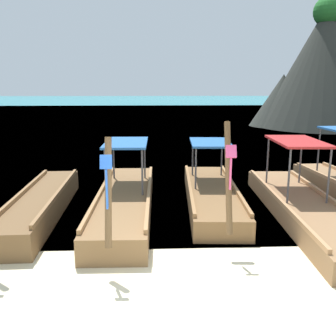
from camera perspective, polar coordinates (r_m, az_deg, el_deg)
ground at (r=5.95m, az=1.93°, el=-21.06°), size 120.00×120.00×0.00m
sea_water at (r=67.20m, az=-2.25°, el=9.67°), size 120.00×120.00×0.00m
longtail_boat_green_ribbon at (r=10.10m, az=-18.91°, el=-5.35°), size 1.14×5.87×2.65m
longtail_boat_blue_ribbon at (r=9.86m, az=-6.58°, el=-5.04°), size 1.44×6.45×2.43m
longtail_boat_pink_ribbon at (r=10.57m, az=6.66°, el=-3.94°), size 1.62×6.19×2.60m
longtail_boat_yellow_ribbon at (r=10.03m, az=20.08°, el=-5.62°), size 1.70×7.16×2.25m
karst_rock at (r=32.81m, az=22.11°, el=13.73°), size 10.30×9.74×10.02m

